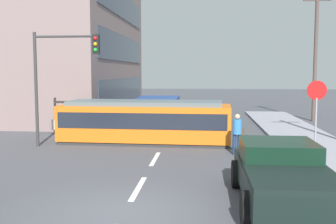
{
  "coord_description": "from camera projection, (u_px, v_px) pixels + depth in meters",
  "views": [
    {
      "loc": [
        1.9,
        -9.31,
        3.37
      ],
      "look_at": [
        0.27,
        8.49,
        1.58
      ],
      "focal_mm": 43.23,
      "sensor_mm": 36.0,
      "label": 1
    }
  ],
  "objects": [
    {
      "name": "sidewalk_curb_right",
      "position": [
        336.0,
        161.0,
        15.06
      ],
      "size": [
        3.2,
        36.0,
        0.14
      ],
      "primitive_type": "cube",
      "color": "gray",
      "rests_on": "ground"
    },
    {
      "name": "lane_stripe_3",
      "position": [
        174.0,
        126.0,
        25.23
      ],
      "size": [
        0.16,
        2.4,
        0.01
      ],
      "primitive_type": "cube",
      "color": "silver",
      "rests_on": "ground"
    },
    {
      "name": "pedestrian_crossing",
      "position": [
        237.0,
        132.0,
        16.37
      ],
      "size": [
        0.48,
        0.36,
        1.67
      ],
      "color": "navy",
      "rests_on": "ground"
    },
    {
      "name": "traffic_light_mast",
      "position": [
        61.0,
        67.0,
        17.87
      ],
      "size": [
        2.99,
        0.33,
        5.11
      ],
      "color": "#333333",
      "rests_on": "ground"
    },
    {
      "name": "corner_building",
      "position": [
        11.0,
        12.0,
        31.29
      ],
      "size": [
        17.73,
        17.73,
        16.0
      ],
      "color": "slate",
      "rests_on": "ground"
    },
    {
      "name": "ground_plane",
      "position": [
        165.0,
        141.0,
        19.64
      ],
      "size": [
        120.0,
        120.0,
        0.0
      ],
      "primitive_type": "plane",
      "color": "#46474E"
    },
    {
      "name": "stop_sign",
      "position": [
        317.0,
        102.0,
        15.94
      ],
      "size": [
        0.76,
        0.07,
        2.88
      ],
      "color": "gray",
      "rests_on": "sidewalk_curb_right"
    },
    {
      "name": "parked_sedan_mid",
      "position": [
        80.0,
        119.0,
        23.64
      ],
      "size": [
        2.11,
        4.03,
        1.19
      ],
      "color": "silver",
      "rests_on": "ground"
    },
    {
      "name": "city_bus",
      "position": [
        157.0,
        111.0,
        24.37
      ],
      "size": [
        2.6,
        5.29,
        1.78
      ],
      "color": "navy",
      "rests_on": "ground"
    },
    {
      "name": "utility_pole_mid",
      "position": [
        315.0,
        54.0,
        27.19
      ],
      "size": [
        1.8,
        0.24,
        8.72
      ],
      "color": "#50403B",
      "rests_on": "ground"
    },
    {
      "name": "pickup_truck_parked",
      "position": [
        281.0,
        174.0,
        10.2
      ],
      "size": [
        2.29,
        5.0,
        1.55
      ],
      "color": "black",
      "rests_on": "ground"
    },
    {
      "name": "parked_sedan_furthest",
      "position": [
        121.0,
        102.0,
        36.06
      ],
      "size": [
        2.0,
        4.16,
        1.19
      ],
      "color": "silver",
      "rests_on": "ground"
    },
    {
      "name": "lane_stripe_4",
      "position": [
        180.0,
        115.0,
        31.18
      ],
      "size": [
        0.16,
        2.4,
        0.01
      ],
      "primitive_type": "cube",
      "color": "silver",
      "rests_on": "ground"
    },
    {
      "name": "streetcar_tram",
      "position": [
        145.0,
        121.0,
        19.27
      ],
      "size": [
        8.11,
        2.81,
        1.99
      ],
      "color": "orange",
      "rests_on": "ground"
    },
    {
      "name": "lane_stripe_2",
      "position": [
        155.0,
        159.0,
        15.68
      ],
      "size": [
        0.16,
        2.4,
        0.01
      ],
      "primitive_type": "cube",
      "color": "silver",
      "rests_on": "ground"
    },
    {
      "name": "lane_stripe_1",
      "position": [
        138.0,
        188.0,
        11.71
      ],
      "size": [
        0.16,
        2.4,
        0.01
      ],
      "primitive_type": "cube",
      "color": "silver",
      "rests_on": "ground"
    },
    {
      "name": "parked_sedan_far",
      "position": [
        105.0,
        110.0,
        29.3
      ],
      "size": [
        2.02,
        4.58,
        1.19
      ],
      "color": "navy",
      "rests_on": "ground"
    }
  ]
}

